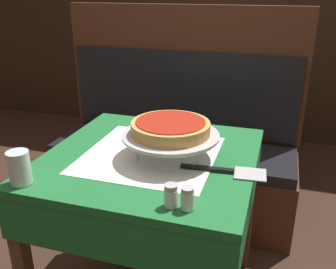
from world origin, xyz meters
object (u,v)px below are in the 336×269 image
(pizza_server, at_px, (227,171))
(salt_shaker, at_px, (171,196))
(pizza_pan_stand, at_px, (170,136))
(water_glass_near, at_px, (19,168))
(booth_bench, at_px, (175,157))
(pepper_shaker, at_px, (187,198))
(dining_table_rear, at_px, (205,83))
(deep_dish_pizza, at_px, (170,128))
(dining_table_front, at_px, (151,180))
(condiment_caddy, at_px, (190,64))

(pizza_server, relative_size, salt_shaker, 4.23)
(pizza_pan_stand, distance_m, water_glass_near, 0.53)
(booth_bench, height_order, pepper_shaker, booth_bench)
(pizza_pan_stand, relative_size, pepper_shaker, 5.16)
(dining_table_rear, distance_m, deep_dish_pizza, 1.60)
(pizza_pan_stand, height_order, pepper_shaker, pizza_pan_stand)
(water_glass_near, bearing_deg, pepper_shaker, 1.44)
(booth_bench, relative_size, salt_shaker, 20.36)
(dining_table_front, xyz_separation_m, pepper_shaker, (0.23, -0.32, 0.15))
(booth_bench, relative_size, pizza_server, 4.81)
(deep_dish_pizza, distance_m, pizza_server, 0.26)
(booth_bench, relative_size, pizza_pan_stand, 3.98)
(pizza_pan_stand, bearing_deg, booth_bench, 104.85)
(dining_table_rear, height_order, pizza_pan_stand, pizza_pan_stand)
(pizza_pan_stand, height_order, pizza_server, pizza_pan_stand)
(pepper_shaker, bearing_deg, deep_dish_pizza, 114.94)
(dining_table_front, relative_size, booth_bench, 0.55)
(dining_table_front, xyz_separation_m, booth_bench, (-0.13, 0.78, -0.27))
(booth_bench, bearing_deg, deep_dish_pizza, -75.15)
(deep_dish_pizza, bearing_deg, dining_table_rear, 97.25)
(dining_table_front, height_order, pizza_pan_stand, pizza_pan_stand)
(pizza_pan_stand, bearing_deg, salt_shaker, -72.79)
(dining_table_front, height_order, dining_table_rear, dining_table_front)
(dining_table_rear, xyz_separation_m, booth_bench, (-0.01, -0.79, -0.28))
(booth_bench, height_order, deep_dish_pizza, booth_bench)
(dining_table_front, height_order, salt_shaker, salt_shaker)
(pepper_shaker, bearing_deg, salt_shaker, 180.00)
(condiment_caddy, bearing_deg, deep_dish_pizza, -78.45)
(booth_bench, distance_m, condiment_caddy, 0.89)
(pizza_pan_stand, height_order, condiment_caddy, condiment_caddy)
(water_glass_near, relative_size, condiment_caddy, 0.61)
(dining_table_rear, height_order, condiment_caddy, condiment_caddy)
(booth_bench, bearing_deg, condiment_caddy, 98.13)
(salt_shaker, distance_m, condiment_caddy, 1.92)
(booth_bench, xyz_separation_m, condiment_caddy, (-0.11, 0.77, 0.42))
(booth_bench, height_order, condiment_caddy, booth_bench)
(pizza_server, bearing_deg, pizza_pan_stand, 165.47)
(booth_bench, distance_m, pizza_pan_stand, 0.93)
(dining_table_rear, distance_m, pizza_server, 1.69)
(dining_table_rear, bearing_deg, salt_shaker, -81.03)
(pepper_shaker, bearing_deg, condiment_caddy, 103.96)
(pizza_server, relative_size, water_glass_near, 2.68)
(water_glass_near, distance_m, pepper_shaker, 0.56)
(salt_shaker, bearing_deg, water_glass_near, -178.42)
(dining_table_rear, distance_m, pizza_pan_stand, 1.60)
(dining_table_rear, relative_size, pepper_shaker, 11.42)
(dining_table_front, distance_m, deep_dish_pizza, 0.25)
(dining_table_front, bearing_deg, deep_dish_pizza, -0.91)
(pizza_pan_stand, distance_m, deep_dish_pizza, 0.03)
(deep_dish_pizza, bearing_deg, salt_shaker, -72.79)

